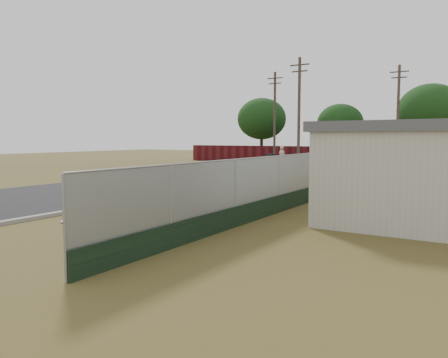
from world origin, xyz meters
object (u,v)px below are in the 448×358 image
Objects in this scene: fire_hydrant at (190,219)px; pickup_truck at (333,163)px; pedestrian at (282,157)px; trash_bin at (270,160)px; mailbox at (241,173)px.

pickup_truck reaches higher than fire_hydrant.
pedestrian is 3.40m from trash_bin.
fire_hydrant is 30.23m from trash_bin.
pedestrian is 1.74× the size of trash_bin.
fire_hydrant is at bearing 170.59° from pickup_truck.
pedestrian is (-5.26, 16.47, 0.09)m from mailbox.
fire_hydrant is 21.16m from pickup_truck.
mailbox is 11.85m from pickup_truck.
fire_hydrant is 0.39× the size of pedestrian.
mailbox is at bearing 111.54° from fire_hydrant.
pickup_truck is 3.24× the size of pedestrian.
pickup_truck is at bearing 97.49° from fire_hydrant.
pickup_truck is at bearing 85.86° from mailbox.
pickup_truck is 7.68m from pedestrian.
trash_bin is at bearing 111.72° from fire_hydrant.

